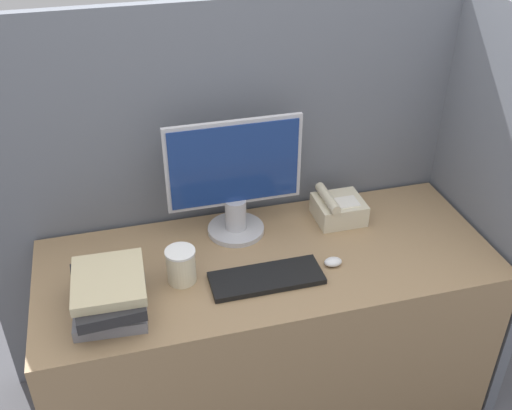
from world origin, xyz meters
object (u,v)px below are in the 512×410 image
mouse (333,262)px  coffee_cup (181,266)px  book_stack (109,294)px  keyboard (266,278)px  desk_telephone (338,208)px  monitor (235,182)px

mouse → coffee_cup: (-0.52, 0.06, 0.05)m
coffee_cup → book_stack: (-0.24, -0.09, 0.01)m
keyboard → desk_telephone: (0.37, 0.28, 0.04)m
monitor → desk_telephone: (0.40, -0.02, -0.17)m
mouse → coffee_cup: bearing=173.9°
mouse → desk_telephone: 0.29m
desk_telephone → book_stack: bearing=-161.1°
mouse → monitor: bearing=134.4°
keyboard → monitor: bearing=96.3°
keyboard → book_stack: (-0.51, -0.02, 0.06)m
desk_telephone → keyboard: bearing=-142.1°
mouse → desk_telephone: desk_telephone is taller
mouse → desk_telephone: (0.12, 0.27, 0.03)m
book_stack → desk_telephone: 0.93m
keyboard → coffee_cup: coffee_cup is taller
keyboard → coffee_cup: size_ratio=3.07×
book_stack → coffee_cup: bearing=20.9°
monitor → coffee_cup: bearing=-136.3°
coffee_cup → keyboard: bearing=-15.3°
book_stack → keyboard: bearing=1.8°
keyboard → coffee_cup: bearing=164.7°
mouse → book_stack: (-0.76, -0.04, 0.06)m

